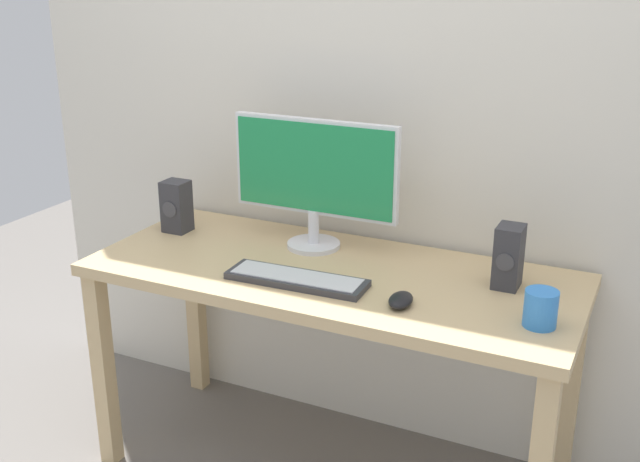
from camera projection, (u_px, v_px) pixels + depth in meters
The scene contains 8 objects.
wall_back at pixel (381, 9), 2.42m from camera, with size 2.73×0.04×3.00m, color silver.
desk at pixel (332, 297), 2.41m from camera, with size 1.52×0.64×0.74m.
monitor at pixel (315, 175), 2.48m from camera, with size 0.57×0.18×0.43m.
keyboard_primary at pixel (297, 279), 2.28m from camera, with size 0.43×0.14×0.02m.
mouse at pixel (401, 300), 2.13m from camera, with size 0.07×0.11×0.03m, color black.
speaker_right at pixel (509, 257), 2.22m from camera, with size 0.07×0.10×0.19m.
speaker_left at pixel (176, 206), 2.68m from camera, with size 0.09×0.08×0.18m.
coffee_mug at pixel (541, 309), 2.00m from camera, with size 0.09×0.09×0.10m, color #337FD8.
Camera 1 is at (0.91, -2.00, 1.65)m, focal length 43.17 mm.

